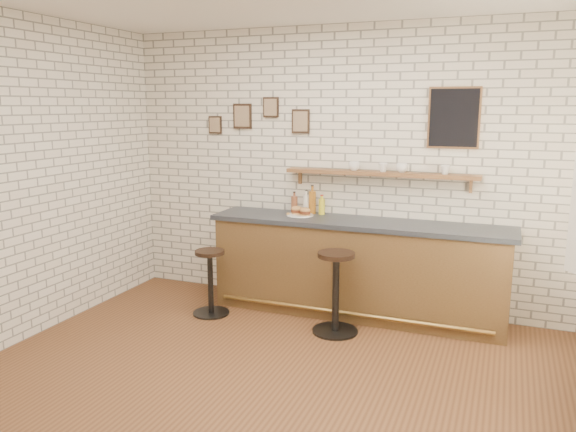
{
  "coord_description": "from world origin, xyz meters",
  "views": [
    {
      "loc": [
        1.63,
        -3.8,
        2.17
      ],
      "look_at": [
        -0.22,
        0.9,
        1.17
      ],
      "focal_mm": 35.0,
      "sensor_mm": 36.0,
      "label": 1
    }
  ],
  "objects_px": {
    "bitters_bottle_amber": "(312,202)",
    "bar_stool_left": "(210,280)",
    "bar_counter": "(357,268)",
    "bar_stool_right": "(336,290)",
    "ciabatta_sandwich": "(301,211)",
    "condiment_bottle_yellow": "(322,206)",
    "bitters_bottle_brown": "(294,204)",
    "bitters_bottle_white": "(306,204)",
    "shelf_cup_c": "(402,168)",
    "shelf_cup_a": "(354,166)",
    "shelf_cup_b": "(383,167)",
    "shelf_cup_d": "(445,170)",
    "sandwich_plate": "(300,215)"
  },
  "relations": [
    {
      "from": "shelf_cup_b",
      "to": "shelf_cup_c",
      "type": "distance_m",
      "value": 0.19
    },
    {
      "from": "bitters_bottle_white",
      "to": "bar_stool_right",
      "type": "bearing_deg",
      "value": -52.21
    },
    {
      "from": "bitters_bottle_white",
      "to": "condiment_bottle_yellow",
      "type": "relative_size",
      "value": 1.21
    },
    {
      "from": "sandwich_plate",
      "to": "condiment_bottle_yellow",
      "type": "distance_m",
      "value": 0.26
    },
    {
      "from": "sandwich_plate",
      "to": "bitters_bottle_brown",
      "type": "bearing_deg",
      "value": 128.66
    },
    {
      "from": "sandwich_plate",
      "to": "ciabatta_sandwich",
      "type": "distance_m",
      "value": 0.05
    },
    {
      "from": "bar_counter",
      "to": "shelf_cup_b",
      "type": "xyz_separation_m",
      "value": [
        0.2,
        0.2,
        1.04
      ]
    },
    {
      "from": "bar_counter",
      "to": "bitters_bottle_white",
      "type": "distance_m",
      "value": 0.9
    },
    {
      "from": "bitters_bottle_amber",
      "to": "bar_stool_left",
      "type": "xyz_separation_m",
      "value": [
        -0.87,
        -0.74,
        -0.77
      ]
    },
    {
      "from": "bar_stool_right",
      "to": "shelf_cup_c",
      "type": "relative_size",
      "value": 6.81
    },
    {
      "from": "bar_counter",
      "to": "bitters_bottle_white",
      "type": "bearing_deg",
      "value": 163.34
    },
    {
      "from": "bar_counter",
      "to": "sandwich_plate",
      "type": "xyz_separation_m",
      "value": [
        -0.65,
        0.03,
        0.51
      ]
    },
    {
      "from": "bar_stool_left",
      "to": "shelf_cup_c",
      "type": "relative_size",
      "value": 5.89
    },
    {
      "from": "shelf_cup_b",
      "to": "bar_stool_left",
      "type": "bearing_deg",
      "value": 173.6
    },
    {
      "from": "bar_counter",
      "to": "bitters_bottle_amber",
      "type": "xyz_separation_m",
      "value": [
        -0.56,
        0.19,
        0.63
      ]
    },
    {
      "from": "bitters_bottle_amber",
      "to": "bitters_bottle_white",
      "type": "bearing_deg",
      "value": 180.0
    },
    {
      "from": "bitters_bottle_amber",
      "to": "shelf_cup_c",
      "type": "xyz_separation_m",
      "value": [
        0.95,
        0.01,
        0.41
      ]
    },
    {
      "from": "shelf_cup_a",
      "to": "bar_counter",
      "type": "bearing_deg",
      "value": -93.36
    },
    {
      "from": "bar_stool_left",
      "to": "shelf_cup_a",
      "type": "distance_m",
      "value": 1.92
    },
    {
      "from": "bar_stool_left",
      "to": "shelf_cup_d",
      "type": "xyz_separation_m",
      "value": [
        2.25,
        0.76,
        1.17
      ]
    },
    {
      "from": "bitters_bottle_brown",
      "to": "shelf_cup_c",
      "type": "xyz_separation_m",
      "value": [
        1.16,
        0.01,
        0.44
      ]
    },
    {
      "from": "shelf_cup_a",
      "to": "shelf_cup_d",
      "type": "height_order",
      "value": "shelf_cup_a"
    },
    {
      "from": "condiment_bottle_yellow",
      "to": "bar_stool_left",
      "type": "distance_m",
      "value": 1.43
    },
    {
      "from": "bar_counter",
      "to": "condiment_bottle_yellow",
      "type": "height_order",
      "value": "condiment_bottle_yellow"
    },
    {
      "from": "bitters_bottle_amber",
      "to": "bar_stool_right",
      "type": "distance_m",
      "value": 1.14
    },
    {
      "from": "bitters_bottle_amber",
      "to": "shelf_cup_a",
      "type": "height_order",
      "value": "shelf_cup_a"
    },
    {
      "from": "condiment_bottle_yellow",
      "to": "shelf_cup_a",
      "type": "xyz_separation_m",
      "value": [
        0.35,
        0.01,
        0.45
      ]
    },
    {
      "from": "shelf_cup_b",
      "to": "shelf_cup_d",
      "type": "distance_m",
      "value": 0.62
    },
    {
      "from": "shelf_cup_a",
      "to": "ciabatta_sandwich",
      "type": "bearing_deg",
      "value": 166.57
    },
    {
      "from": "bitters_bottle_brown",
      "to": "bitters_bottle_white",
      "type": "relative_size",
      "value": 0.89
    },
    {
      "from": "bar_counter",
      "to": "shelf_cup_c",
      "type": "xyz_separation_m",
      "value": [
        0.39,
        0.2,
        1.04
      ]
    },
    {
      "from": "ciabatta_sandwich",
      "to": "condiment_bottle_yellow",
      "type": "height_order",
      "value": "condiment_bottle_yellow"
    },
    {
      "from": "bar_stool_right",
      "to": "shelf_cup_c",
      "type": "bearing_deg",
      "value": 58.43
    },
    {
      "from": "bitters_bottle_white",
      "to": "shelf_cup_a",
      "type": "height_order",
      "value": "shelf_cup_a"
    },
    {
      "from": "bitters_bottle_white",
      "to": "bitters_bottle_amber",
      "type": "xyz_separation_m",
      "value": [
        0.07,
        0.0,
        0.02
      ]
    },
    {
      "from": "condiment_bottle_yellow",
      "to": "bar_stool_right",
      "type": "relative_size",
      "value": 0.27
    },
    {
      "from": "ciabatta_sandwich",
      "to": "condiment_bottle_yellow",
      "type": "distance_m",
      "value": 0.24
    },
    {
      "from": "bitters_bottle_amber",
      "to": "condiment_bottle_yellow",
      "type": "distance_m",
      "value": 0.12
    },
    {
      "from": "bar_counter",
      "to": "shelf_cup_c",
      "type": "relative_size",
      "value": 26.38
    },
    {
      "from": "ciabatta_sandwich",
      "to": "shelf_cup_a",
      "type": "height_order",
      "value": "shelf_cup_a"
    },
    {
      "from": "bar_stool_left",
      "to": "bar_counter",
      "type": "bearing_deg",
      "value": 21.23
    },
    {
      "from": "bitters_bottle_amber",
      "to": "bar_stool_right",
      "type": "height_order",
      "value": "bitters_bottle_amber"
    },
    {
      "from": "bar_stool_left",
      "to": "shelf_cup_b",
      "type": "bearing_deg",
      "value": 24.89
    },
    {
      "from": "bitters_bottle_amber",
      "to": "bar_stool_left",
      "type": "relative_size",
      "value": 0.45
    },
    {
      "from": "bitters_bottle_amber",
      "to": "shelf_cup_c",
      "type": "height_order",
      "value": "shelf_cup_c"
    },
    {
      "from": "sandwich_plate",
      "to": "bitters_bottle_brown",
      "type": "xyz_separation_m",
      "value": [
        -0.13,
        0.16,
        0.09
      ]
    },
    {
      "from": "bitters_bottle_brown",
      "to": "bitters_bottle_white",
      "type": "xyz_separation_m",
      "value": [
        0.14,
        -0.0,
        0.01
      ]
    },
    {
      "from": "shelf_cup_c",
      "to": "shelf_cup_d",
      "type": "xyz_separation_m",
      "value": [
        0.43,
        0.0,
        -0.0
      ]
    },
    {
      "from": "bar_stool_left",
      "to": "shelf_cup_c",
      "type": "bearing_deg",
      "value": 22.53
    },
    {
      "from": "shelf_cup_b",
      "to": "bitters_bottle_white",
      "type": "bearing_deg",
      "value": 149.5
    }
  ]
}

